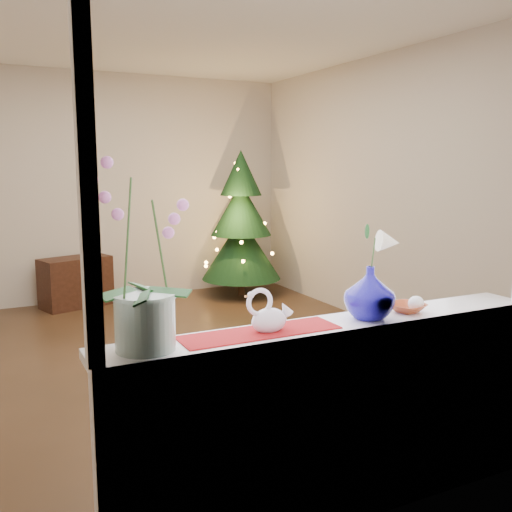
{
  "coord_description": "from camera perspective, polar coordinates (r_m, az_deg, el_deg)",
  "views": [
    {
      "loc": [
        -1.43,
        -4.44,
        1.62
      ],
      "look_at": [
        0.08,
        -1.4,
        1.08
      ],
      "focal_mm": 40.0,
      "sensor_mm": 36.0,
      "label": 1
    }
  ],
  "objects": [
    {
      "name": "swan",
      "position": [
        2.41,
        1.32,
        -5.52
      ],
      "size": [
        0.24,
        0.16,
        0.18
      ],
      "primitive_type": null,
      "rotation": [
        0.0,
        0.0,
        -0.33
      ],
      "color": "silver",
      "rests_on": "windowsill"
    },
    {
      "name": "wall_front",
      "position": [
        2.42,
        9.88,
        2.56
      ],
      "size": [
        4.5,
        0.1,
        2.7
      ],
      "primitive_type": "cube",
      "color": "beige",
      "rests_on": "ground"
    },
    {
      "name": "wall_back",
      "position": [
        7.09,
        -14.88,
        6.6
      ],
      "size": [
        4.5,
        0.1,
        2.7
      ],
      "primitive_type": "cube",
      "color": "beige",
      "rests_on": "ground"
    },
    {
      "name": "amber_dish",
      "position": [
        2.85,
        14.87,
        -5.07
      ],
      "size": [
        0.17,
        0.17,
        0.04
      ],
      "primitive_type": "imported",
      "rotation": [
        0.0,
        0.0,
        0.19
      ],
      "color": "#AA4420",
      "rests_on": "windowsill"
    },
    {
      "name": "wall_right",
      "position": [
        5.77,
        13.28,
        6.16
      ],
      "size": [
        0.1,
        5.0,
        2.7
      ],
      "primitive_type": "cube",
      "color": "beige",
      "rests_on": "ground"
    },
    {
      "name": "runner",
      "position": [
        2.42,
        0.41,
        -7.63
      ],
      "size": [
        0.7,
        0.2,
        0.01
      ],
      "primitive_type": "cube",
      "color": "maroon",
      "rests_on": "windowsill"
    },
    {
      "name": "side_table",
      "position": [
        6.89,
        -17.57,
        -2.5
      ],
      "size": [
        0.84,
        0.6,
        0.57
      ],
      "primitive_type": "cube",
      "rotation": [
        0.0,
        0.0,
        0.31
      ],
      "color": "black",
      "rests_on": "ground"
    },
    {
      "name": "lily",
      "position": [
        2.62,
        11.48,
        2.02
      ],
      "size": [
        0.16,
        0.09,
        0.21
      ],
      "primitive_type": null,
      "color": "silver",
      "rests_on": "blue_vase"
    },
    {
      "name": "xmas_tree",
      "position": [
        7.08,
        -1.5,
        3.26
      ],
      "size": [
        1.27,
        1.27,
        1.8
      ],
      "primitive_type": null,
      "rotation": [
        0.0,
        0.0,
        0.36
      ],
      "color": "black",
      "rests_on": "ground"
    },
    {
      "name": "paperweight",
      "position": [
        2.86,
        15.71,
        -4.63
      ],
      "size": [
        0.1,
        0.1,
        0.08
      ],
      "primitive_type": "sphere",
      "rotation": [
        0.0,
        0.0,
        0.31
      ],
      "color": "white",
      "rests_on": "windowsill"
    },
    {
      "name": "window_frame",
      "position": [
        2.43,
        9.68,
        10.84
      ],
      "size": [
        2.22,
        0.06,
        1.6
      ],
      "primitive_type": null,
      "color": "white",
      "rests_on": "windowsill"
    },
    {
      "name": "windowsill",
      "position": [
        2.62,
        7.92,
        -6.98
      ],
      "size": [
        2.2,
        0.26,
        0.04
      ],
      "primitive_type": "cube",
      "color": "white",
      "rests_on": "window_apron"
    },
    {
      "name": "orchid_pot",
      "position": [
        2.17,
        -11.24,
        0.04
      ],
      "size": [
        0.28,
        0.28,
        0.73
      ],
      "primitive_type": null,
      "rotation": [
        0.0,
        0.0,
        -0.14
      ],
      "color": "silver",
      "rests_on": "windowsill"
    },
    {
      "name": "ceiling",
      "position": [
        4.79,
        -9.03,
        22.01
      ],
      "size": [
        5.0,
        5.0,
        0.0
      ],
      "primitive_type": "plane",
      "color": "white",
      "rests_on": "wall_back"
    },
    {
      "name": "ground",
      "position": [
        4.94,
        -8.24,
        -10.17
      ],
      "size": [
        5.0,
        5.0,
        0.0
      ],
      "primitive_type": "plane",
      "color": "#332214",
      "rests_on": "ground"
    },
    {
      "name": "window_apron",
      "position": [
        2.71,
        8.82,
        -16.83
      ],
      "size": [
        2.2,
        0.08,
        0.88
      ],
      "primitive_type": "cube",
      "color": "white",
      "rests_on": "ground"
    },
    {
      "name": "blue_vase",
      "position": [
        2.66,
        11.31,
        -3.24
      ],
      "size": [
        0.33,
        0.33,
        0.28
      ],
      "primitive_type": "imported",
      "rotation": [
        0.0,
        0.0,
        -0.29
      ],
      "color": "#0A0669",
      "rests_on": "windowsill"
    }
  ]
}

